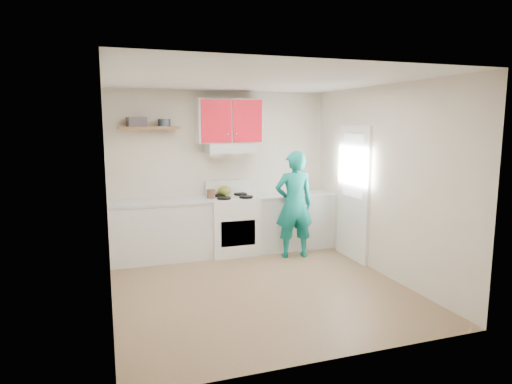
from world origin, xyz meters
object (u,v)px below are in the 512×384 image
object	(u,v)px
stove	(233,225)
tin	(164,123)
kettle	(224,191)
person	(294,205)
crock	(211,194)

from	to	relation	value
stove	tin	distance (m)	1.93
kettle	person	xyz separation A→B (m)	(0.95, -0.64, -0.17)
crock	tin	bearing A→B (deg)	166.01
person	tin	bearing A→B (deg)	-12.34
tin	person	distance (m)	2.36
stove	person	world-z (taller)	person
tin	kettle	bearing A→B (deg)	-1.48
tin	kettle	size ratio (longest dim) A/B	0.92
tin	stove	bearing A→B (deg)	-9.37
stove	crock	bearing A→B (deg)	179.76
stove	crock	size ratio (longest dim) A/B	5.76
tin	person	xyz separation A→B (m)	(1.88, -0.66, -1.26)
kettle	person	size ratio (longest dim) A/B	0.12
stove	person	distance (m)	1.06
stove	crock	xyz separation A→B (m)	(-0.35, 0.00, 0.52)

